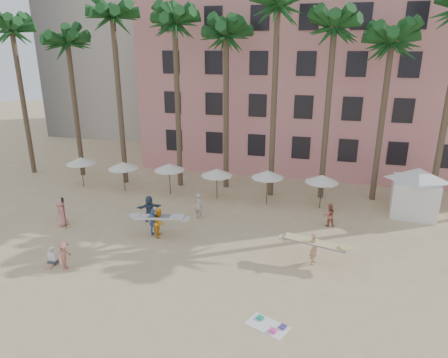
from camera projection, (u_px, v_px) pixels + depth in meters
name	position (u px, v px, depth m)	size (l,w,h in m)	color
ground	(171.00, 289.00, 20.14)	(120.00, 120.00, 0.00)	#D1B789
pink_hotel	(329.00, 84.00, 39.83)	(35.00, 14.00, 16.00)	#DB8985
palm_row	(244.00, 27.00, 29.65)	(44.40, 5.40, 16.30)	brown
umbrella_row	(192.00, 169.00, 31.57)	(22.50, 2.70, 2.73)	#332B23
cabana	(416.00, 187.00, 28.39)	(5.02, 5.02, 3.50)	white
beach_towel	(269.00, 325.00, 17.47)	(2.05, 1.63, 0.14)	white
carrier_yellow	(315.00, 247.00, 22.16)	(3.39, 1.08, 1.87)	tan
carrier_white	(159.00, 221.00, 25.43)	(3.30, 1.06, 1.88)	#FFA11A
beachgoers	(150.00, 218.00, 26.15)	(18.32, 10.13, 1.92)	#AE5648
paddle	(64.00, 209.00, 26.31)	(0.18, 0.04, 2.23)	black
seated_man	(52.00, 259.00, 22.28)	(0.44, 0.77, 1.00)	#3F3F4C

